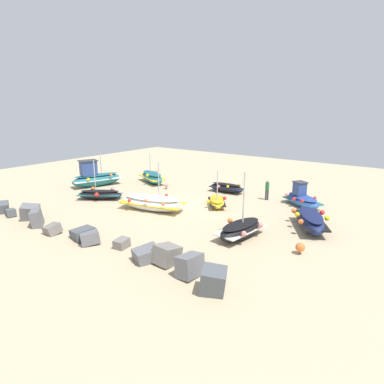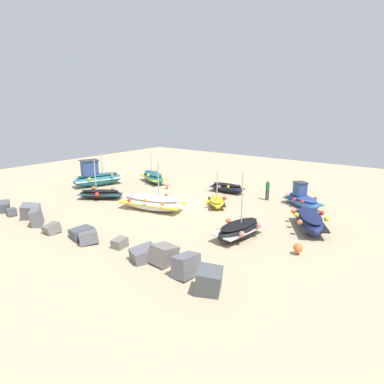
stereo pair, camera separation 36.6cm
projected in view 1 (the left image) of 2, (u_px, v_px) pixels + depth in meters
name	position (u px, v px, depth m)	size (l,w,h in m)	color
ground_plane	(179.00, 205.00, 26.65)	(55.51, 55.51, 0.00)	tan
fishing_boat_0	(310.00, 220.00, 21.43)	(3.38, 4.40, 1.14)	navy
fishing_boat_1	(152.00, 177.00, 34.29)	(4.38, 2.98, 3.06)	#1E6670
fishing_boat_2	(227.00, 188.00, 30.50)	(3.32, 1.64, 0.90)	black
fishing_boat_3	(152.00, 203.00, 25.32)	(5.44, 2.85, 3.84)	white
fishing_boat_4	(241.00, 229.00, 20.02)	(2.09, 3.83, 4.03)	black
fishing_boat_5	(95.00, 177.00, 32.82)	(3.18, 5.18, 3.31)	#1E6670
fishing_boat_6	(302.00, 199.00, 26.36)	(3.73, 3.16, 1.96)	#2D4C9E
fishing_boat_7	(217.00, 202.00, 26.41)	(2.77, 3.11, 2.92)	gold
fishing_boat_8	(100.00, 194.00, 28.32)	(3.87, 3.19, 3.41)	black
person_walking	(267.00, 188.00, 27.94)	(0.32, 0.32, 1.73)	#2D2D38
breakwater_rocks	(90.00, 236.00, 19.32)	(20.51, 2.70, 1.33)	#4C5156
mooring_buoy_0	(166.00, 186.00, 31.75)	(0.38, 0.38, 0.54)	#3F3F42
mooring_buoy_1	(300.00, 247.00, 17.82)	(0.51, 0.51, 0.64)	#3F3F42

